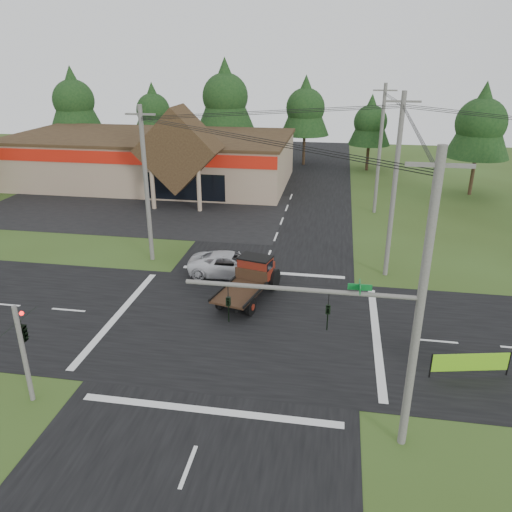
# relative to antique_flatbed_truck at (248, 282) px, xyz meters

# --- Properties ---
(ground) EXTENTS (120.00, 120.00, 0.00)m
(ground) POSITION_rel_antique_flatbed_truck_xyz_m (0.25, -2.98, -1.17)
(ground) COLOR #334418
(ground) RESTS_ON ground
(road_ns) EXTENTS (12.00, 120.00, 0.02)m
(road_ns) POSITION_rel_antique_flatbed_truck_xyz_m (0.25, -2.98, -1.16)
(road_ns) COLOR black
(road_ns) RESTS_ON ground
(road_ew) EXTENTS (120.00, 12.00, 0.02)m
(road_ew) POSITION_rel_antique_flatbed_truck_xyz_m (0.25, -2.98, -1.16)
(road_ew) COLOR black
(road_ew) RESTS_ON ground
(parking_apron) EXTENTS (28.00, 14.00, 0.02)m
(parking_apron) POSITION_rel_antique_flatbed_truck_xyz_m (-13.75, 16.02, -1.16)
(parking_apron) COLOR black
(parking_apron) RESTS_ON ground
(cvs_building) EXTENTS (30.40, 18.20, 9.19)m
(cvs_building) POSITION_rel_antique_flatbed_truck_xyz_m (-15.46, 26.59, 1.61)
(cvs_building) COLOR #9D816A
(cvs_building) RESTS_ON ground
(traffic_signal_mast) EXTENTS (8.12, 0.24, 7.00)m
(traffic_signal_mast) POSITION_rel_antique_flatbed_truck_xyz_m (6.06, -10.48, 3.25)
(traffic_signal_mast) COLOR #595651
(traffic_signal_mast) RESTS_ON ground
(traffic_signal_corner) EXTENTS (0.53, 2.48, 4.40)m
(traffic_signal_corner) POSITION_rel_antique_flatbed_truck_xyz_m (-7.25, -10.30, 2.35)
(traffic_signal_corner) COLOR #595651
(traffic_signal_corner) RESTS_ON ground
(utility_pole_nr) EXTENTS (2.00, 0.30, 11.00)m
(utility_pole_nr) POSITION_rel_antique_flatbed_truck_xyz_m (7.75, -10.48, 4.47)
(utility_pole_nr) COLOR #595651
(utility_pole_nr) RESTS_ON ground
(utility_pole_nw) EXTENTS (2.00, 0.30, 10.50)m
(utility_pole_nw) POSITION_rel_antique_flatbed_truck_xyz_m (-7.75, 5.02, 4.21)
(utility_pole_nw) COLOR #595651
(utility_pole_nw) RESTS_ON ground
(utility_pole_ne) EXTENTS (2.00, 0.30, 11.50)m
(utility_pole_ne) POSITION_rel_antique_flatbed_truck_xyz_m (8.25, 5.02, 4.72)
(utility_pole_ne) COLOR #595651
(utility_pole_ne) RESTS_ON ground
(utility_pole_n) EXTENTS (2.00, 0.30, 11.20)m
(utility_pole_n) POSITION_rel_antique_flatbed_truck_xyz_m (8.25, 19.02, 4.57)
(utility_pole_n) COLOR #595651
(utility_pole_n) RESTS_ON ground
(tree_row_a) EXTENTS (6.72, 6.72, 12.12)m
(tree_row_a) POSITION_rel_antique_flatbed_truck_xyz_m (-29.75, 37.02, 6.88)
(tree_row_a) COLOR #332316
(tree_row_a) RESTS_ON ground
(tree_row_b) EXTENTS (5.60, 5.60, 10.10)m
(tree_row_b) POSITION_rel_antique_flatbed_truck_xyz_m (-19.75, 39.02, 5.53)
(tree_row_b) COLOR #332316
(tree_row_b) RESTS_ON ground
(tree_row_c) EXTENTS (7.28, 7.28, 13.13)m
(tree_row_c) POSITION_rel_antique_flatbed_truck_xyz_m (-9.75, 38.02, 7.55)
(tree_row_c) COLOR #332316
(tree_row_c) RESTS_ON ground
(tree_row_d) EXTENTS (6.16, 6.16, 11.11)m
(tree_row_d) POSITION_rel_antique_flatbed_truck_xyz_m (0.25, 39.02, 6.20)
(tree_row_d) COLOR #332316
(tree_row_d) RESTS_ON ground
(tree_row_e) EXTENTS (5.04, 5.04, 9.09)m
(tree_row_e) POSITION_rel_antique_flatbed_truck_xyz_m (8.25, 37.02, 4.86)
(tree_row_e) COLOR #332316
(tree_row_e) RESTS_ON ground
(tree_side_ne) EXTENTS (6.16, 6.16, 11.11)m
(tree_side_ne) POSITION_rel_antique_flatbed_truck_xyz_m (18.25, 27.02, 6.20)
(tree_side_ne) COLOR #332316
(tree_side_ne) RESTS_ON ground
(antique_flatbed_truck) EXTENTS (3.43, 5.96, 2.35)m
(antique_flatbed_truck) POSITION_rel_antique_flatbed_truck_xyz_m (0.00, 0.00, 0.00)
(antique_flatbed_truck) COLOR #591B0C
(antique_flatbed_truck) RESTS_ON ground
(roadside_banner) EXTENTS (3.56, 0.86, 1.24)m
(roadside_banner) POSITION_rel_antique_flatbed_truck_xyz_m (11.11, -5.79, -0.56)
(roadside_banner) COLOR #69B518
(roadside_banner) RESTS_ON ground
(white_pickup) EXTENTS (5.52, 2.74, 1.50)m
(white_pickup) POSITION_rel_antique_flatbed_truck_xyz_m (-1.74, 3.29, -0.42)
(white_pickup) COLOR silver
(white_pickup) RESTS_ON ground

